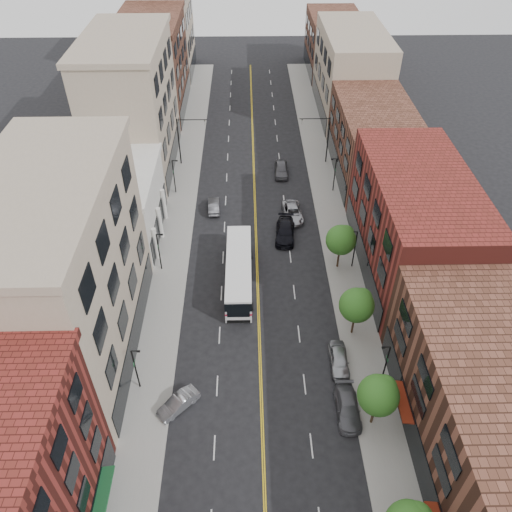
{
  "coord_description": "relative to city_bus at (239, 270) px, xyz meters",
  "views": [
    {
      "loc": [
        -1.0,
        -18.97,
        38.54
      ],
      "look_at": [
        -0.2,
        20.33,
        5.0
      ],
      "focal_mm": 35.0,
      "sensor_mm": 36.0,
      "label": 1
    }
  ],
  "objects": [
    {
      "name": "car_angle_b",
      "position": [
        -5.19,
        -15.81,
        -1.23
      ],
      "size": [
        3.8,
        3.72,
        1.3
      ],
      "primitive_type": "imported",
      "rotation": [
        0.0,
        0.0,
        -0.81
      ],
      "color": "#A9ABB1",
      "rests_on": "ground"
    },
    {
      "name": "bldg_r_far_a",
      "position": [
        19.06,
        23.37,
        3.12
      ],
      "size": [
        10.0,
        20.0,
        10.0
      ],
      "primitive_type": "cube",
      "color": "#542F21",
      "rests_on": "ground"
    },
    {
      "name": "sidewalk_right",
      "position": [
        12.06,
        13.37,
        -1.8
      ],
      "size": [
        4.0,
        110.0,
        0.15
      ],
      "primitive_type": "cube",
      "color": "gray",
      "rests_on": "ground"
    },
    {
      "name": "city_bus",
      "position": [
        0.0,
        0.0,
        0.0
      ],
      "size": [
        3.05,
        12.57,
        3.23
      ],
      "rotation": [
        0.0,
        0.0,
        -0.0
      ],
      "color": "white",
      "rests_on": "ground"
    },
    {
      "name": "lamp_l_3",
      "position": [
        -8.89,
        18.37,
        1.09
      ],
      "size": [
        0.81,
        0.55,
        5.05
      ],
      "color": "black",
      "rests_on": "sidewalk_left"
    },
    {
      "name": "bldg_r_near",
      "position": [
        19.06,
        -21.63,
        3.12
      ],
      "size": [
        10.0,
        26.0,
        10.0
      ],
      "primitive_type": "cube",
      "color": "#542F21",
      "rests_on": "ground"
    },
    {
      "name": "bldg_l_far_c",
      "position": [
        -14.94,
        64.37,
        8.12
      ],
      "size": [
        10.0,
        16.0,
        20.0
      ],
      "primitive_type": "cube",
      "color": "gray",
      "rests_on": "ground"
    },
    {
      "name": "tree_r_1",
      "position": [
        11.45,
        -17.56,
        2.25
      ],
      "size": [
        3.4,
        3.4,
        5.59
      ],
      "color": "black",
      "rests_on": "sidewalk_right"
    },
    {
      "name": "bldg_l_far_b",
      "position": [
        -14.94,
        46.37,
        5.62
      ],
      "size": [
        10.0,
        20.0,
        15.0
      ],
      "primitive_type": "cube",
      "color": "#542F21",
      "rests_on": "ground"
    },
    {
      "name": "lamp_l_1",
      "position": [
        -8.89,
        -13.63,
        1.09
      ],
      "size": [
        0.81,
        0.55,
        5.05
      ],
      "color": "black",
      "rests_on": "sidewalk_left"
    },
    {
      "name": "car_lane_b",
      "position": [
        6.9,
        12.37,
        -1.14
      ],
      "size": [
        2.77,
        5.45,
        1.47
      ],
      "primitive_type": "imported",
      "rotation": [
        0.0,
        0.0,
        0.06
      ],
      "color": "#A0A1A7",
      "rests_on": "ground"
    },
    {
      "name": "car_lane_a",
      "position": [
        5.67,
        8.22,
        -1.05
      ],
      "size": [
        2.83,
        5.87,
        1.65
      ],
      "primitive_type": "imported",
      "rotation": [
        0.0,
        0.0,
        -0.09
      ],
      "color": "black",
      "rests_on": "ground"
    },
    {
      "name": "car_lane_behind",
      "position": [
        -3.44,
        14.11,
        -1.2
      ],
      "size": [
        1.7,
        4.19,
        1.35
      ],
      "primitive_type": "imported",
      "rotation": [
        0.0,
        0.0,
        3.21
      ],
      "color": "#454549",
      "rests_on": "ground"
    },
    {
      "name": "signal_mast_right",
      "position": [
        12.33,
        26.37,
        2.77
      ],
      "size": [
        4.49,
        0.18,
        7.2
      ],
      "color": "black",
      "rests_on": "sidewalk_right"
    },
    {
      "name": "lamp_r_2",
      "position": [
        13.01,
        2.37,
        1.09
      ],
      "size": [
        0.81,
        0.55,
        5.05
      ],
      "color": "black",
      "rests_on": "sidewalk_right"
    },
    {
      "name": "signal_mast_left",
      "position": [
        -8.21,
        26.37,
        2.77
      ],
      "size": [
        4.49,
        0.18,
        7.2
      ],
      "color": "black",
      "rests_on": "sidewalk_left"
    },
    {
      "name": "bldg_l_white",
      "position": [
        -14.94,
        9.37,
        2.12
      ],
      "size": [
        10.0,
        14.0,
        8.0
      ],
      "primitive_type": "cube",
      "color": "silver",
      "rests_on": "ground"
    },
    {
      "name": "car_parked_far",
      "position": [
        9.46,
        -11.51,
        -1.14
      ],
      "size": [
        1.83,
        4.35,
        1.47
      ],
      "primitive_type": "imported",
      "rotation": [
        0.0,
        0.0,
        -0.02
      ],
      "color": "#9EA1A6",
      "rests_on": "ground"
    },
    {
      "name": "bldg_r_mid",
      "position": [
        19.06,
        2.37,
        4.12
      ],
      "size": [
        10.0,
        22.0,
        12.0
      ],
      "primitive_type": "cube",
      "color": "maroon",
      "rests_on": "ground"
    },
    {
      "name": "car_parked_mid",
      "position": [
        9.46,
        -16.6,
        -1.17
      ],
      "size": [
        1.99,
        4.87,
        1.41
      ],
      "primitive_type": "imported",
      "rotation": [
        0.0,
        0.0,
        -0.0
      ],
      "color": "#535358",
      "rests_on": "ground"
    },
    {
      "name": "bldg_r_far_b",
      "position": [
        19.06,
        44.37,
        5.12
      ],
      "size": [
        10.0,
        22.0,
        14.0
      ],
      "primitive_type": "cube",
      "color": "gray",
      "rests_on": "ground"
    },
    {
      "name": "bldg_r_far_c",
      "position": [
        19.06,
        64.37,
        3.62
      ],
      "size": [
        10.0,
        18.0,
        11.0
      ],
      "primitive_type": "cube",
      "color": "#542F21",
      "rests_on": "ground"
    },
    {
      "name": "bldg_l_far_a",
      "position": [
        -14.94,
        26.37,
        7.12
      ],
      "size": [
        10.0,
        20.0,
        18.0
      ],
      "primitive_type": "cube",
      "color": "gray",
      "rests_on": "ground"
    },
    {
      "name": "tree_r_2",
      "position": [
        11.45,
        -7.56,
        2.25
      ],
      "size": [
        3.4,
        3.4,
        5.59
      ],
      "color": "black",
      "rests_on": "sidewalk_right"
    },
    {
      "name": "car_lane_c",
      "position": [
        6.08,
        23.16,
        -1.05
      ],
      "size": [
        2.07,
        4.88,
        1.65
      ],
      "primitive_type": "imported",
      "rotation": [
        0.0,
        0.0,
        -0.03
      ],
      "color": "#4E4D53",
      "rests_on": "ground"
    },
    {
      "name": "lamp_l_2",
      "position": [
        -8.89,
        2.37,
        1.09
      ],
      "size": [
        0.81,
        0.55,
        5.05
      ],
      "color": "black",
      "rests_on": "sidewalk_left"
    },
    {
      "name": "ground",
      "position": [
        2.06,
        -21.63,
        -1.88
      ],
      "size": [
        220.0,
        220.0,
        0.0
      ],
      "primitive_type": "plane",
      "color": "black",
      "rests_on": "ground"
    },
    {
      "name": "bldg_l_tanoffice",
      "position": [
        -14.94,
        -8.63,
        7.12
      ],
      "size": [
        10.0,
        22.0,
        18.0
      ],
      "primitive_type": "cube",
      "color": "gray",
      "rests_on": "ground"
    },
    {
      "name": "sidewalk_left",
      "position": [
        -7.94,
        13.37,
        -1.8
      ],
      "size": [
        4.0,
        110.0,
        0.15
      ],
      "primitive_type": "cube",
      "color": "gray",
      "rests_on": "ground"
    },
    {
      "name": "lamp_r_1",
      "position": [
        13.01,
        -13.63,
        1.09
      ],
      "size": [
        0.81,
        0.55,
        5.05
      ],
      "color": "black",
      "rests_on": "sidewalk_right"
    },
    {
      "name": "tree_r_3",
      "position": [
        11.45,
        2.44,
        2.25
      ],
      "size": [
        3.4,
        3.4,
        5.59
      ],
      "color": "black",
      "rests_on": "sidewalk_right"
    },
    {
      "name": "lamp_r_3",
      "position": [
        13.01,
        18.37,
        1.09
      ],
      "size": [
        0.81,
        0.55,
        5.05
      ],
      "color": "black",
      "rests_on": "sidewalk_right"
    }
  ]
}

